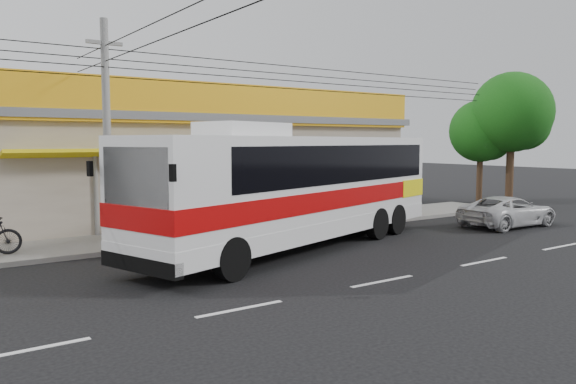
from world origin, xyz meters
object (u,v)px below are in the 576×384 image
(utility_pole, at_px, (105,61))
(tree_near, at_px, (514,115))
(white_car, at_px, (508,211))
(coach_bus, at_px, (303,182))
(tree_far, at_px, (483,133))

(utility_pole, height_order, tree_near, tree_near)
(white_car, distance_m, tree_near, 9.67)
(white_car, xyz_separation_m, utility_pole, (-15.07, 3.08, 5.11))
(coach_bus, bearing_deg, tree_far, -0.33)
(coach_bus, bearing_deg, tree_near, -5.83)
(utility_pole, xyz_separation_m, tree_near, (22.38, 1.64, -0.88))
(tree_far, bearing_deg, white_car, -137.15)
(coach_bus, height_order, tree_far, tree_far)
(coach_bus, xyz_separation_m, white_car, (9.44, -1.11, -1.50))
(utility_pole, bearing_deg, tree_near, 4.19)
(white_car, height_order, tree_far, tree_far)
(tree_far, bearing_deg, coach_bus, -162.33)
(coach_bus, height_order, tree_near, tree_near)
(white_car, distance_m, tree_far, 9.77)
(coach_bus, relative_size, tree_near, 1.82)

